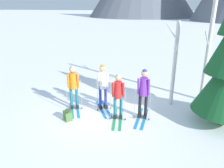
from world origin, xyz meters
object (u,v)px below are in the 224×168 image
(skier_in_red, at_px, (118,94))
(backpack_on_snow_front, at_px, (68,115))
(skier_in_white, at_px, (103,85))
(skier_in_orange, at_px, (73,84))
(skier_in_purple, at_px, (144,91))
(birch_tree_slender, at_px, (174,64))
(birch_tree_tall, at_px, (209,43))

(skier_in_red, relative_size, backpack_on_snow_front, 4.30)
(skier_in_white, bearing_deg, backpack_on_snow_front, -123.93)
(skier_in_red, distance_m, backpack_on_snow_front, 1.99)
(skier_in_orange, bearing_deg, skier_in_red, -5.64)
(skier_in_white, distance_m, skier_in_red, 0.97)
(skier_in_orange, distance_m, skier_in_purple, 2.75)
(birch_tree_slender, bearing_deg, skier_in_red, -132.67)
(skier_in_orange, relative_size, birch_tree_tall, 0.36)
(skier_in_purple, height_order, birch_tree_slender, birch_tree_slender)
(skier_in_orange, relative_size, skier_in_red, 1.04)
(skier_in_red, xyz_separation_m, backpack_on_snow_front, (-1.67, -0.75, -0.78))
(birch_tree_slender, bearing_deg, skier_in_white, -152.17)
(skier_in_orange, height_order, skier_in_red, skier_in_orange)
(skier_in_red, relative_size, birch_tree_slender, 0.51)
(skier_in_orange, bearing_deg, birch_tree_slender, 24.95)
(skier_in_red, bearing_deg, skier_in_orange, 174.36)
(skier_in_orange, height_order, skier_in_purple, skier_in_purple)
(skier_in_white, xyz_separation_m, skier_in_red, (0.80, -0.54, -0.06))
(skier_in_red, xyz_separation_m, birch_tree_slender, (1.73, 1.88, 0.79))
(skier_in_purple, bearing_deg, backpack_on_snow_front, -156.87)
(birch_tree_slender, bearing_deg, skier_in_orange, -155.05)
(birch_tree_tall, relative_size, backpack_on_snow_front, 12.36)
(skier_in_white, height_order, backpack_on_snow_front, skier_in_white)
(skier_in_purple, relative_size, birch_tree_slender, 0.55)
(skier_in_white, relative_size, skier_in_red, 1.07)
(skier_in_orange, height_order, backpack_on_snow_front, skier_in_orange)
(birch_tree_tall, relative_size, birch_tree_slender, 1.46)
(skier_in_red, bearing_deg, skier_in_white, 145.89)
(skier_in_orange, relative_size, birch_tree_slender, 0.53)
(skier_in_red, distance_m, skier_in_purple, 0.91)
(skier_in_orange, xyz_separation_m, skier_in_red, (1.90, -0.19, -0.05))
(skier_in_white, height_order, birch_tree_tall, birch_tree_tall)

